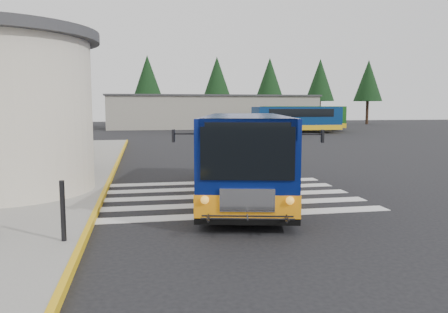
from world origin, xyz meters
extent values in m
plane|color=black|center=(0.00, 0.00, 0.00)|extent=(140.00, 140.00, 0.00)
cube|color=gold|center=(-4.05, 4.00, 0.08)|extent=(0.12, 34.00, 0.16)
cylinder|color=beige|center=(-7.00, 0.50, 2.40)|extent=(5.20, 5.20, 4.50)
cube|color=black|center=(-6.48, 5.00, 1.25)|extent=(0.08, 1.20, 2.20)
cube|color=#38383A|center=(-6.00, 5.00, 2.55)|extent=(1.20, 1.80, 0.12)
cube|color=silver|center=(-0.50, -3.20, 0.01)|extent=(8.00, 0.55, 0.01)
cube|color=silver|center=(-0.50, -2.00, 0.01)|extent=(8.00, 0.55, 0.01)
cube|color=silver|center=(-0.50, -0.80, 0.01)|extent=(8.00, 0.55, 0.01)
cube|color=silver|center=(-0.50, 0.40, 0.01)|extent=(8.00, 0.55, 0.01)
cube|color=silver|center=(-0.50, 1.60, 0.01)|extent=(8.00, 0.55, 0.01)
cube|color=gray|center=(6.00, 42.00, 2.00)|extent=(26.00, 8.00, 4.00)
cube|color=#38383A|center=(6.00, 42.00, 4.10)|extent=(26.40, 8.40, 0.20)
cylinder|color=black|center=(-12.00, 50.00, 1.80)|extent=(0.44, 0.44, 3.60)
cone|color=black|center=(-12.00, 50.00, 6.80)|extent=(4.40, 4.40, 6.40)
cylinder|color=black|center=(-2.00, 50.00, 1.80)|extent=(0.44, 0.44, 3.60)
cone|color=black|center=(-2.00, 50.00, 6.80)|extent=(4.40, 4.40, 6.40)
cylinder|color=black|center=(8.00, 50.00, 1.80)|extent=(0.44, 0.44, 3.60)
cone|color=black|center=(8.00, 50.00, 6.80)|extent=(4.40, 4.40, 6.40)
cylinder|color=black|center=(16.00, 50.00, 1.80)|extent=(0.44, 0.44, 3.60)
cone|color=black|center=(16.00, 50.00, 6.80)|extent=(4.40, 4.40, 6.40)
cylinder|color=black|center=(24.00, 50.00, 1.80)|extent=(0.44, 0.44, 3.60)
cone|color=black|center=(24.00, 50.00, 6.80)|extent=(4.40, 4.40, 6.40)
cylinder|color=black|center=(32.00, 50.00, 1.80)|extent=(0.44, 0.44, 3.60)
cone|color=black|center=(32.00, 50.00, 6.80)|extent=(4.40, 4.40, 6.40)
cube|color=#071458|center=(0.16, -1.00, 1.41)|extent=(3.94, 8.33, 2.10)
cube|color=orange|center=(0.16, -1.00, 0.61)|extent=(3.98, 8.37, 0.50)
cube|color=black|center=(0.16, -1.00, 0.31)|extent=(3.96, 8.36, 0.20)
cube|color=black|center=(-0.73, -4.94, 1.74)|extent=(1.93, 0.48, 1.12)
cube|color=silver|center=(-0.73, -4.95, 0.76)|extent=(1.14, 0.31, 0.49)
cube|color=black|center=(-0.79, -0.06, 1.83)|extent=(1.33, 5.76, 0.80)
cube|color=black|center=(1.42, -0.55, 1.83)|extent=(1.33, 5.76, 0.80)
cylinder|color=black|center=(-1.39, -3.40, 0.43)|extent=(0.45, 0.90, 0.86)
cylinder|color=black|center=(0.53, -3.83, 0.43)|extent=(0.45, 0.90, 0.86)
cylinder|color=black|center=(-0.29, 1.48, 0.43)|extent=(0.45, 0.90, 0.86)
cylinder|color=black|center=(1.63, 1.05, 0.43)|extent=(0.45, 0.90, 0.86)
cube|color=black|center=(-2.22, -4.45, 2.10)|extent=(0.08, 0.17, 0.27)
cube|color=black|center=(0.83, -5.14, 2.10)|extent=(0.08, 0.17, 0.27)
imported|color=black|center=(-5.44, -0.99, 0.95)|extent=(0.65, 0.70, 1.60)
cylinder|color=black|center=(-4.38, -5.12, 0.74)|extent=(0.10, 0.10, 1.17)
cube|color=#072554|center=(12.80, 29.21, 1.55)|extent=(9.18, 3.11, 2.31)
cube|color=gold|center=(12.80, 29.21, 0.62)|extent=(9.21, 3.14, 0.50)
cube|color=black|center=(12.80, 29.21, 2.11)|extent=(7.18, 3.02, 0.80)
cube|color=#164C14|center=(14.84, 32.99, 1.59)|extent=(9.40, 3.30, 2.36)
cube|color=gold|center=(14.84, 32.99, 0.64)|extent=(9.44, 3.34, 0.51)
cube|color=black|center=(14.84, 32.99, 2.15)|extent=(7.37, 3.19, 0.82)
camera|label=1|loc=(-2.86, -13.68, 2.70)|focal=35.00mm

